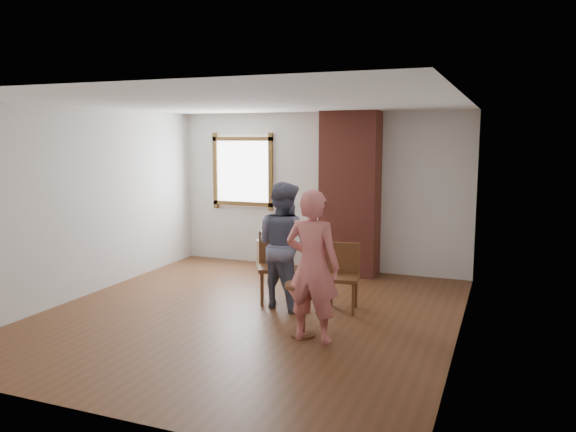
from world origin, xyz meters
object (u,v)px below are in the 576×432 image
at_px(dining_chair_right, 343,273).
at_px(side_table, 303,301).
at_px(man, 283,245).
at_px(stoneware_crock, 267,254).
at_px(person_pink, 312,266).
at_px(dining_chair_left, 275,263).

height_order(dining_chair_right, side_table, dining_chair_right).
bearing_deg(man, side_table, 142.47).
relative_size(stoneware_crock, dining_chair_right, 0.56).
relative_size(stoneware_crock, person_pink, 0.29).
distance_m(stoneware_crock, dining_chair_left, 1.95).
bearing_deg(person_pink, man, -51.37).
distance_m(stoneware_crock, person_pink, 3.54).
bearing_deg(stoneware_crock, person_pink, -58.18).
bearing_deg(man, person_pink, 145.42).
bearing_deg(side_table, dining_chair_right, 82.74).
height_order(stoneware_crock, man, man).
height_order(dining_chair_right, person_pink, person_pink).
distance_m(dining_chair_right, side_table, 1.12).
distance_m(side_table, person_pink, 0.46).
relative_size(dining_chair_left, man, 0.57).
distance_m(stoneware_crock, man, 2.28).
bearing_deg(dining_chair_left, dining_chair_right, -25.18).
relative_size(dining_chair_left, side_table, 1.56).
bearing_deg(stoneware_crock, dining_chair_right, -43.67).
relative_size(dining_chair_right, side_table, 1.42).
xyz_separation_m(stoneware_crock, man, (1.08, -1.92, 0.58)).
height_order(stoneware_crock, dining_chair_right, dining_chair_right).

